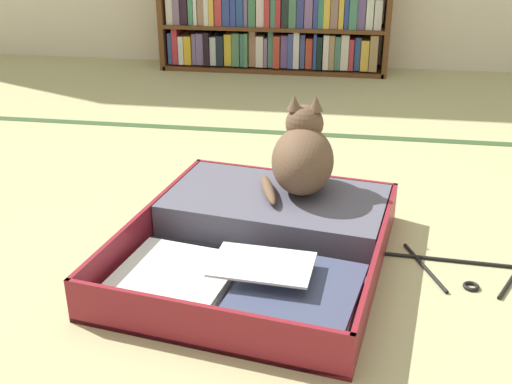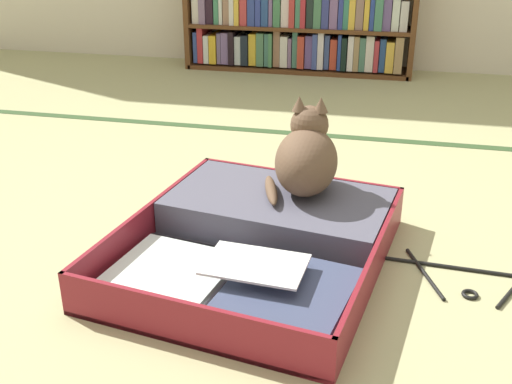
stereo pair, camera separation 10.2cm
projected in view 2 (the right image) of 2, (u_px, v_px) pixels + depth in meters
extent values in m
plane|color=tan|center=(247.00, 274.00, 1.61)|extent=(10.00, 10.00, 0.00)
cube|color=#334F29|center=(310.00, 134.00, 2.61)|extent=(4.80, 0.05, 0.00)
cube|color=brown|center=(192.00, 3.00, 3.63)|extent=(0.03, 0.25, 0.73)
cube|color=brown|center=(415.00, 10.00, 3.37)|extent=(0.03, 0.25, 0.73)
cube|color=brown|center=(298.00, 68.00, 3.65)|extent=(1.28, 0.25, 0.02)
cube|color=brown|center=(299.00, 27.00, 3.55)|extent=(1.25, 0.25, 0.02)
cube|color=#314992|center=(200.00, 45.00, 3.73)|extent=(0.02, 0.21, 0.18)
cube|color=#BB2E34|center=(205.00, 42.00, 3.71)|extent=(0.03, 0.21, 0.21)
cube|color=silver|center=(211.00, 47.00, 3.71)|extent=(0.03, 0.21, 0.16)
cube|color=gold|center=(217.00, 47.00, 3.70)|extent=(0.04, 0.21, 0.16)
cube|color=slate|center=(223.00, 46.00, 3.70)|extent=(0.02, 0.21, 0.18)
cube|color=slate|center=(229.00, 46.00, 3.69)|extent=(0.04, 0.21, 0.18)
cube|color=black|center=(235.00, 46.00, 3.67)|extent=(0.03, 0.21, 0.19)
cube|color=silver|center=(242.00, 48.00, 3.68)|extent=(0.04, 0.21, 0.16)
cube|color=#1A222B|center=(248.00, 48.00, 3.66)|extent=(0.04, 0.21, 0.17)
cube|color=gold|center=(256.00, 47.00, 3.66)|extent=(0.04, 0.21, 0.18)
cube|color=#4B7955|center=(263.00, 47.00, 3.64)|extent=(0.04, 0.21, 0.19)
cube|color=#417364|center=(270.00, 47.00, 3.64)|extent=(0.02, 0.21, 0.19)
cube|color=#488351|center=(273.00, 47.00, 3.62)|extent=(0.02, 0.21, 0.19)
cube|color=#9D6E52|center=(280.00, 46.00, 3.63)|extent=(0.04, 0.21, 0.20)
cube|color=silver|center=(287.00, 49.00, 3.62)|extent=(0.04, 0.21, 0.17)
cube|color=slate|center=(292.00, 50.00, 3.62)|extent=(0.02, 0.21, 0.17)
cube|color=#447964|center=(298.00, 46.00, 3.61)|extent=(0.03, 0.21, 0.21)
cube|color=#BA3E2C|center=(303.00, 49.00, 3.59)|extent=(0.04, 0.21, 0.18)
cube|color=#664F8F|center=(311.00, 49.00, 3.59)|extent=(0.04, 0.21, 0.18)
cube|color=#3D4C91|center=(317.00, 49.00, 3.57)|extent=(0.03, 0.21, 0.20)
cube|color=silver|center=(323.00, 48.00, 3.57)|extent=(0.03, 0.21, 0.21)
cube|color=#3A4B81|center=(329.00, 49.00, 3.57)|extent=(0.03, 0.21, 0.19)
cube|color=#C03F2B|center=(335.00, 51.00, 3.57)|extent=(0.04, 0.21, 0.17)
cube|color=navy|center=(341.00, 50.00, 3.54)|extent=(0.02, 0.21, 0.20)
cube|color=black|center=(345.00, 51.00, 3.54)|extent=(0.03, 0.21, 0.18)
cube|color=silver|center=(352.00, 50.00, 3.53)|extent=(0.03, 0.21, 0.19)
cube|color=#A08155|center=(358.00, 51.00, 3.53)|extent=(0.03, 0.21, 0.19)
cube|color=#467460|center=(363.00, 51.00, 3.53)|extent=(0.03, 0.21, 0.19)
cube|color=silver|center=(371.00, 51.00, 3.52)|extent=(0.04, 0.21, 0.20)
cube|color=#B2323A|center=(377.00, 53.00, 3.51)|extent=(0.03, 0.21, 0.17)
cube|color=#284B88|center=(383.00, 52.00, 3.51)|extent=(0.03, 0.21, 0.18)
cube|color=gold|center=(390.00, 54.00, 3.50)|extent=(0.04, 0.21, 0.17)
cube|color=#A48255|center=(399.00, 52.00, 3.47)|extent=(0.04, 0.21, 0.20)
cube|color=silver|center=(200.00, 6.00, 3.64)|extent=(0.04, 0.21, 0.17)
cube|color=slate|center=(207.00, 4.00, 3.61)|extent=(0.04, 0.21, 0.20)
cube|color=black|center=(214.00, 4.00, 3.61)|extent=(0.04, 0.21, 0.20)
cube|color=#428661|center=(221.00, 7.00, 3.61)|extent=(0.03, 0.21, 0.16)
cube|color=silver|center=(225.00, 5.00, 3.60)|extent=(0.02, 0.21, 0.19)
cube|color=#9D745B|center=(230.00, 4.00, 3.59)|extent=(0.04, 0.21, 0.20)
cube|color=silver|center=(236.00, 7.00, 3.58)|extent=(0.03, 0.21, 0.18)
cube|color=gold|center=(240.00, 8.00, 3.57)|extent=(0.03, 0.21, 0.17)
cube|color=#C03D3E|center=(247.00, 5.00, 3.57)|extent=(0.04, 0.21, 0.20)
cube|color=#31428A|center=(255.00, 9.00, 3.56)|extent=(0.04, 0.21, 0.17)
cube|color=#303E92|center=(262.00, 5.00, 3.54)|extent=(0.03, 0.21, 0.21)
cube|color=#2C4D88|center=(268.00, 9.00, 3.55)|extent=(0.04, 0.21, 0.17)
cube|color=slate|center=(274.00, 6.00, 3.54)|extent=(0.02, 0.21, 0.20)
cube|color=#427B50|center=(280.00, 8.00, 3.53)|extent=(0.04, 0.21, 0.18)
cube|color=silver|center=(288.00, 8.00, 3.52)|extent=(0.04, 0.21, 0.18)
cube|color=#B53633|center=(295.00, 6.00, 3.50)|extent=(0.03, 0.21, 0.21)
cube|color=#3F775B|center=(301.00, 8.00, 3.50)|extent=(0.03, 0.21, 0.19)
cube|color=#B42D35|center=(306.00, 8.00, 3.49)|extent=(0.03, 0.21, 0.19)
cube|color=#1E2A26|center=(312.00, 10.00, 3.50)|extent=(0.04, 0.21, 0.17)
cube|color=#477754|center=(320.00, 9.00, 3.48)|extent=(0.04, 0.21, 0.19)
cube|color=navy|center=(327.00, 8.00, 3.47)|extent=(0.04, 0.21, 0.20)
cube|color=slate|center=(335.00, 10.00, 3.47)|extent=(0.04, 0.21, 0.18)
cube|color=#323D8F|center=(343.00, 9.00, 3.46)|extent=(0.03, 0.21, 0.19)
cube|color=#357B63|center=(348.00, 11.00, 3.46)|extent=(0.03, 0.21, 0.17)
cube|color=yellow|center=(354.00, 11.00, 3.45)|extent=(0.03, 0.21, 0.18)
cube|color=#906F61|center=(361.00, 12.00, 3.45)|extent=(0.04, 0.21, 0.17)
cube|color=gold|center=(368.00, 11.00, 3.44)|extent=(0.03, 0.21, 0.18)
cube|color=#2A4192|center=(373.00, 12.00, 3.43)|extent=(0.02, 0.21, 0.17)
cube|color=#458161|center=(380.00, 12.00, 3.41)|extent=(0.04, 0.21, 0.18)
cube|color=slate|center=(388.00, 9.00, 3.41)|extent=(0.04, 0.21, 0.20)
cube|color=silver|center=(396.00, 12.00, 3.41)|extent=(0.04, 0.21, 0.18)
cube|color=silver|center=(404.00, 14.00, 3.40)|extent=(0.04, 0.21, 0.16)
cube|color=maroon|center=(225.00, 298.00, 1.50)|extent=(0.70, 0.48, 0.01)
cube|color=maroon|center=(188.00, 325.00, 1.32)|extent=(0.65, 0.11, 0.11)
cube|color=maroon|center=(110.00, 255.00, 1.59)|extent=(0.07, 0.38, 0.11)
cube|color=maroon|center=(356.00, 310.00, 1.37)|extent=(0.07, 0.38, 0.11)
cube|color=#514A56|center=(225.00, 295.00, 1.49)|extent=(0.68, 0.45, 0.01)
cube|color=maroon|center=(278.00, 229.00, 1.82)|extent=(0.70, 0.48, 0.01)
cube|color=maroon|center=(298.00, 189.00, 1.96)|extent=(0.65, 0.11, 0.11)
cube|color=maroon|center=(181.00, 196.00, 1.91)|extent=(0.07, 0.38, 0.11)
cube|color=maroon|center=(388.00, 233.00, 1.70)|extent=(0.07, 0.38, 0.11)
cube|color=#514A56|center=(278.00, 226.00, 1.82)|extent=(0.68, 0.45, 0.01)
cylinder|color=black|center=(254.00, 256.00, 1.66)|extent=(0.63, 0.11, 0.02)
cube|color=silver|center=(166.00, 279.00, 1.54)|extent=(0.31, 0.36, 0.02)
cube|color=silver|center=(166.00, 274.00, 1.53)|extent=(0.33, 0.35, 0.01)
cube|color=#2E1F27|center=(285.00, 304.00, 1.43)|extent=(0.33, 0.32, 0.02)
cube|color=#67775B|center=(286.00, 298.00, 1.43)|extent=(0.32, 0.34, 0.02)
cube|color=#3D4663|center=(287.00, 292.00, 1.42)|extent=(0.33, 0.36, 0.01)
cube|color=white|center=(255.00, 264.00, 1.45)|extent=(0.25, 0.18, 0.01)
cube|color=#555363|center=(279.00, 212.00, 1.80)|extent=(0.67, 0.44, 0.10)
torus|color=white|center=(252.00, 192.00, 1.81)|extent=(0.13, 0.13, 0.01)
cylinder|color=black|center=(245.00, 182.00, 2.01)|extent=(0.02, 0.02, 0.10)
cylinder|color=black|center=(353.00, 200.00, 1.89)|extent=(0.02, 0.02, 0.10)
cube|color=#298239|center=(132.00, 318.00, 1.39)|extent=(0.04, 0.01, 0.02)
cube|color=red|center=(105.00, 303.00, 1.40)|extent=(0.04, 0.01, 0.02)
cube|color=white|center=(132.00, 306.00, 1.37)|extent=(0.03, 0.01, 0.02)
ellipsoid|color=brown|center=(306.00, 162.00, 1.77)|extent=(0.19, 0.27, 0.19)
ellipsoid|color=brown|center=(308.00, 166.00, 1.85)|extent=(0.13, 0.10, 0.10)
sphere|color=brown|center=(309.00, 125.00, 1.78)|extent=(0.11, 0.11, 0.11)
cone|color=brown|center=(321.00, 105.00, 1.75)|extent=(0.04, 0.04, 0.04)
cone|color=brown|center=(299.00, 103.00, 1.75)|extent=(0.04, 0.04, 0.04)
sphere|color=#DFC048|center=(318.00, 118.00, 1.82)|extent=(0.02, 0.02, 0.02)
sphere|color=#DFC048|center=(304.00, 117.00, 1.82)|extent=(0.02, 0.02, 0.02)
ellipsoid|color=brown|center=(271.00, 190.00, 1.77)|extent=(0.09, 0.20, 0.03)
cylinder|color=black|center=(469.00, 269.00, 1.62)|extent=(0.44, 0.03, 0.01)
cylinder|color=black|center=(424.00, 273.00, 1.60)|extent=(0.10, 0.23, 0.01)
torus|color=black|center=(470.00, 294.00, 1.52)|extent=(0.04, 0.04, 0.01)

